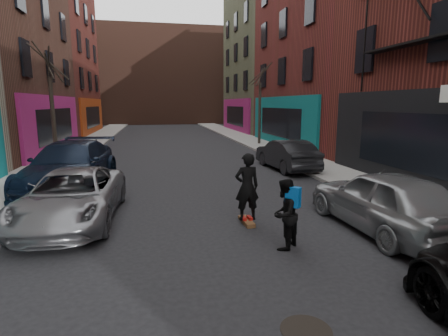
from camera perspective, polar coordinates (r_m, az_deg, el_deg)
name	(u,v)px	position (r m, az deg, el deg)	size (l,w,h in m)	color
sidewalk_left	(95,139)	(31.13, -20.36, 4.39)	(2.50, 84.00, 0.13)	gray
sidewalk_right	(240,137)	(31.67, 2.64, 5.13)	(2.50, 84.00, 0.13)	gray
buildings_right	(443,5)	(22.83, 32.19, 21.56)	(12.00, 56.00, 16.00)	#442A1D
building_far	(161,77)	(56.76, -10.24, 14.36)	(40.00, 10.00, 14.00)	#47281E
tree_left_far	(51,96)	(19.23, -26.37, 10.50)	(2.00, 2.00, 6.50)	black
tree_right_far	(260,96)	(25.74, 5.88, 11.57)	(2.00, 2.00, 6.80)	black
parked_left_far	(73,196)	(9.85, -23.48, -4.25)	(2.20, 4.78, 1.33)	gray
parked_left_end	(70,166)	(13.60, -23.81, 0.35)	(2.35, 5.78, 1.68)	black
parked_right_far	(384,200)	(9.16, 24.71, -4.82)	(1.79, 4.44, 1.51)	gray
parked_right_end	(286,155)	(16.40, 10.13, 2.18)	(1.47, 4.22, 1.39)	black
skateboard	(247,221)	(9.06, 3.70, -8.68)	(0.22, 0.80, 0.10)	brown
skateboarder	(247,187)	(8.80, 3.77, -3.08)	(0.63, 0.41, 1.72)	black
pedestrian	(285,214)	(7.44, 9.86, -7.37)	(0.92, 0.91, 1.50)	black
manhole	(306,330)	(5.32, 13.26, -24.39)	(0.70, 0.70, 0.01)	black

